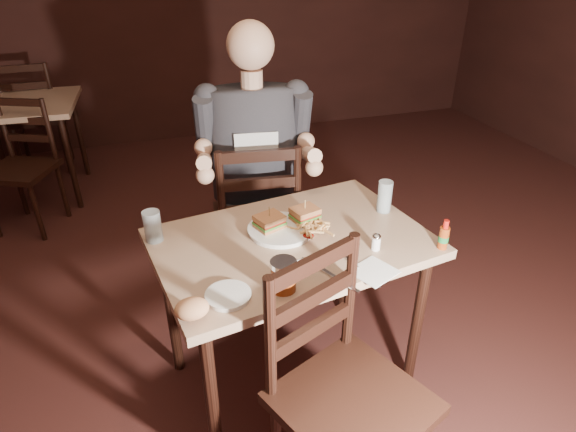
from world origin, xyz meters
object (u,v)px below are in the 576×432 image
object	(u,v)px
syrup_dispenser	(283,275)
bg_table	(22,114)
chair_near	(353,403)
hot_sauce	(444,234)
main_table	(292,258)
glass_left	(153,226)
chair_far	(257,220)
bg_chair_near	(19,170)
glass_right	(385,196)
bg_chair_far	(37,117)
diner	(254,132)
side_plate	(228,296)
dinner_plate	(281,230)

from	to	relation	value
syrup_dispenser	bg_table	bearing A→B (deg)	105.30
chair_near	syrup_dispenser	distance (m)	0.48
hot_sauce	bg_table	bearing A→B (deg)	124.73
main_table	glass_left	distance (m)	0.57
main_table	chair_far	world-z (taller)	chair_far
bg_chair_near	glass_right	bearing A→B (deg)	-20.40
chair_far	syrup_dispenser	size ratio (longest dim) A/B	8.49
main_table	bg_chair_near	xyz separation A→B (m)	(-1.34, 1.91, -0.23)
bg_chair_far	glass_left	size ratio (longest dim) A/B	7.60
main_table	hot_sauce	xyz separation A→B (m)	(0.54, -0.24, 0.16)
bg_chair_near	diner	distance (m)	1.96
glass_left	bg_chair_near	bearing A→B (deg)	114.98
glass_right	side_plate	distance (m)	0.87
bg_table	glass_left	world-z (taller)	glass_left
main_table	glass_right	xyz separation A→B (m)	(0.46, 0.10, 0.16)
diner	chair_far	bearing A→B (deg)	90.00
syrup_dispenser	hot_sauce	bearing A→B (deg)	-3.86
glass_right	syrup_dispenser	distance (m)	0.71
diner	bg_chair_near	bearing A→B (deg)	144.42
bg_chair_far	glass_left	distance (m)	2.98
glass_left	glass_right	distance (m)	0.99
main_table	dinner_plate	xyz separation A→B (m)	(-0.03, 0.07, 0.10)
syrup_dispenser	side_plate	world-z (taller)	syrup_dispenser
glass_right	syrup_dispenser	world-z (taller)	glass_right
bg_table	diner	bearing A→B (deg)	-53.94
glass_left	main_table	bearing A→B (deg)	-17.49
chair_far	diner	distance (m)	0.52
bg_chair_far	chair_far	bearing A→B (deg)	118.67
glass_right	dinner_plate	bearing A→B (deg)	-176.52
glass_left	glass_right	world-z (taller)	glass_right
glass_left	hot_sauce	bearing A→B (deg)	-21.08
dinner_plate	glass_right	size ratio (longest dim) A/B	1.85
main_table	side_plate	distance (m)	0.44
dinner_plate	syrup_dispenser	world-z (taller)	syrup_dispenser
bg_chair_far	dinner_plate	bearing A→B (deg)	112.70
diner	side_plate	distance (m)	0.98
chair_far	dinner_plate	bearing A→B (deg)	93.99
diner	glass_left	xyz separation A→B (m)	(-0.54, -0.44, -0.18)
chair_near	hot_sauce	xyz separation A→B (m)	(0.52, 0.35, 0.35)
glass_left	chair_near	bearing A→B (deg)	-54.75
bg_chair_far	glass_right	world-z (taller)	bg_chair_far
bg_table	side_plate	xyz separation A→B (m)	(1.02, -2.75, 0.10)
chair_far	side_plate	world-z (taller)	chair_far
syrup_dispenser	side_plate	size ratio (longest dim) A/B	0.76
main_table	glass_left	xyz separation A→B (m)	(-0.53, 0.17, 0.16)
bg_chair_near	glass_right	xyz separation A→B (m)	(1.80, -1.82, 0.39)
bg_chair_near	main_table	bearing A→B (deg)	-30.17
side_plate	bg_table	bearing A→B (deg)	110.36
dinner_plate	glass_left	distance (m)	0.51
glass_left	side_plate	xyz separation A→B (m)	(0.20, -0.45, -0.06)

